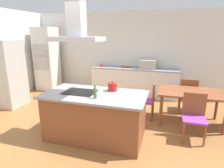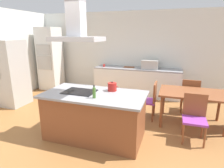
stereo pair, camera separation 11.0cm
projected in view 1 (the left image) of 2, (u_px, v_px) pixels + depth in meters
The scene contains 17 objects.
ground at pixel (116, 109), 5.10m from camera, with size 16.00×16.00×0.00m, color #936033.
wall_back at pixel (130, 53), 6.37m from camera, with size 7.20×0.10×2.70m, color silver.
kitchen_island at pixel (95, 116), 3.60m from camera, with size 1.92×1.01×0.90m.
cooktop at pixel (80, 92), 3.56m from camera, with size 0.60×0.44×0.01m, color black.
tea_kettle at pixel (112, 87), 3.64m from camera, with size 0.23×0.18×0.18m.
olive_oil_bottle at pixel (95, 93), 3.21m from camera, with size 0.06×0.06×0.23m.
back_counter at pixel (134, 81), 6.19m from camera, with size 2.78×0.62×0.90m.
countertop_microwave at pixel (148, 64), 5.92m from camera, with size 0.50×0.38×0.28m, color #B2AFAA.
coffee_mug_red at pixel (102, 65), 6.30m from camera, with size 0.08×0.08×0.09m, color red.
cutting_board at pixel (127, 67), 6.19m from camera, with size 0.34×0.24×0.02m, color brown.
wall_oven_stack at pixel (47, 59), 6.68m from camera, with size 0.70×0.66×2.20m.
refrigerator at pixel (6, 74), 5.14m from camera, with size 0.80×0.73×1.82m.
dining_table at pixel (191, 95), 4.13m from camera, with size 1.40×0.90×0.75m.
chair_facing_island at pixel (194, 114), 3.56m from camera, with size 0.42×0.42×0.89m.
chair_at_left_end at pixel (149, 98), 4.43m from camera, with size 0.42×0.42×0.89m.
chair_facing_back_wall at pixel (188, 93), 4.79m from camera, with size 0.42×0.42×0.89m.
range_hood at pixel (77, 26), 3.25m from camera, with size 0.90×0.55×0.78m.
Camera 1 is at (1.27, -3.08, 1.98)m, focal length 29.95 mm.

